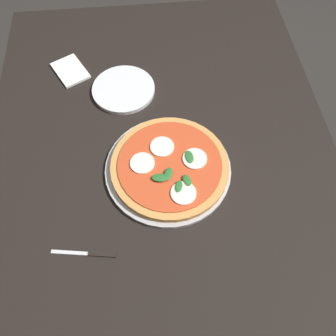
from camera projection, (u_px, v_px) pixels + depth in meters
name	position (u px, v px, depth m)	size (l,w,h in m)	color
ground_plane	(165.00, 246.00, 1.60)	(6.00, 6.00, 0.00)	#2D2B28
dining_table	(164.00, 182.00, 1.06)	(1.50, 1.02, 0.71)	black
serving_tray	(168.00, 169.00, 0.98)	(0.35, 0.35, 0.01)	#B2B2B7
pizza	(170.00, 166.00, 0.96)	(0.33, 0.33, 0.03)	tan
plate_white	(124.00, 89.00, 1.13)	(0.20, 0.20, 0.01)	white
napkin	(70.00, 71.00, 1.17)	(0.13, 0.09, 0.01)	white
knife	(92.00, 254.00, 0.86)	(0.04, 0.16, 0.01)	black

